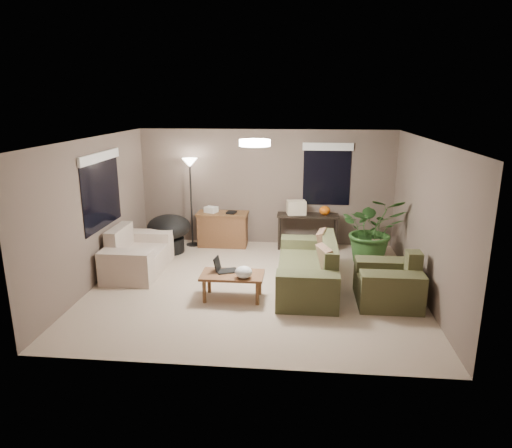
# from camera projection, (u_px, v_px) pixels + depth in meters

# --- Properties ---
(room_shell) EXTENTS (5.50, 5.50, 5.50)m
(room_shell) POSITION_uv_depth(u_px,v_px,m) (255.00, 216.00, 7.54)
(room_shell) COLOR tan
(room_shell) RESTS_ON ground
(main_sofa) EXTENTS (0.95, 2.20, 0.85)m
(main_sofa) POSITION_uv_depth(u_px,v_px,m) (309.00, 271.00, 7.75)
(main_sofa) COLOR #46482B
(main_sofa) RESTS_ON ground
(throw_pillows) EXTENTS (0.37, 1.39, 0.47)m
(throw_pillows) POSITION_uv_depth(u_px,v_px,m) (325.00, 251.00, 7.63)
(throw_pillows) COLOR #8C7251
(throw_pillows) RESTS_ON main_sofa
(loveseat) EXTENTS (0.90, 1.60, 0.85)m
(loveseat) POSITION_uv_depth(u_px,v_px,m) (137.00, 256.00, 8.45)
(loveseat) COLOR beige
(loveseat) RESTS_ON ground
(armchair) EXTENTS (0.95, 1.00, 0.85)m
(armchair) POSITION_uv_depth(u_px,v_px,m) (389.00, 284.00, 7.16)
(armchair) COLOR #46462A
(armchair) RESTS_ON ground
(coffee_table) EXTENTS (1.00, 0.55, 0.42)m
(coffee_table) POSITION_uv_depth(u_px,v_px,m) (232.00, 278.00, 7.28)
(coffee_table) COLOR brown
(coffee_table) RESTS_ON ground
(laptop) EXTENTS (0.40, 0.34, 0.24)m
(laptop) POSITION_uv_depth(u_px,v_px,m) (223.00, 268.00, 7.36)
(laptop) COLOR black
(laptop) RESTS_ON coffee_table
(plastic_bag) EXTENTS (0.32, 0.30, 0.19)m
(plastic_bag) POSITION_uv_depth(u_px,v_px,m) (244.00, 272.00, 7.07)
(plastic_bag) COLOR white
(plastic_bag) RESTS_ON coffee_table
(desk) EXTENTS (1.10, 0.50, 0.75)m
(desk) POSITION_uv_depth(u_px,v_px,m) (223.00, 229.00, 9.93)
(desk) COLOR brown
(desk) RESTS_ON ground
(desk_papers) EXTENTS (0.71, 0.32, 0.12)m
(desk_papers) POSITION_uv_depth(u_px,v_px,m) (215.00, 210.00, 9.82)
(desk_papers) COLOR silver
(desk_papers) RESTS_ON desk
(console_table) EXTENTS (1.30, 0.40, 0.75)m
(console_table) POSITION_uv_depth(u_px,v_px,m) (308.00, 229.00, 9.75)
(console_table) COLOR black
(console_table) RESTS_ON ground
(pumpkin) EXTENTS (0.27, 0.27, 0.19)m
(pumpkin) POSITION_uv_depth(u_px,v_px,m) (325.00, 210.00, 9.61)
(pumpkin) COLOR orange
(pumpkin) RESTS_ON console_table
(cardboard_box) EXTENTS (0.43, 0.35, 0.29)m
(cardboard_box) POSITION_uv_depth(u_px,v_px,m) (296.00, 208.00, 9.65)
(cardboard_box) COLOR beige
(cardboard_box) RESTS_ON console_table
(papasan_chair) EXTENTS (1.18, 1.18, 0.80)m
(papasan_chair) POSITION_uv_depth(u_px,v_px,m) (169.00, 231.00, 9.49)
(papasan_chair) COLOR black
(papasan_chair) RESTS_ON ground
(floor_lamp) EXTENTS (0.32, 0.32, 1.91)m
(floor_lamp) POSITION_uv_depth(u_px,v_px,m) (190.00, 173.00, 9.66)
(floor_lamp) COLOR black
(floor_lamp) RESTS_ON ground
(ceiling_fixture) EXTENTS (0.50, 0.50, 0.10)m
(ceiling_fixture) POSITION_uv_depth(u_px,v_px,m) (255.00, 143.00, 7.23)
(ceiling_fixture) COLOR white
(ceiling_fixture) RESTS_ON room_shell
(houseplant) EXTENTS (1.21, 1.34, 1.04)m
(houseplant) POSITION_uv_depth(u_px,v_px,m) (372.00, 237.00, 8.87)
(houseplant) COLOR #2D5923
(houseplant) RESTS_ON ground
(cat_scratching_post) EXTENTS (0.32, 0.32, 0.50)m
(cat_scratching_post) POSITION_uv_depth(u_px,v_px,m) (378.00, 255.00, 8.78)
(cat_scratching_post) COLOR tan
(cat_scratching_post) RESTS_ON ground
(window_left) EXTENTS (0.05, 1.56, 1.33)m
(window_left) POSITION_uv_depth(u_px,v_px,m) (101.00, 178.00, 7.94)
(window_left) COLOR black
(window_left) RESTS_ON room_shell
(window_back) EXTENTS (1.06, 0.05, 1.33)m
(window_back) POSITION_uv_depth(u_px,v_px,m) (327.00, 164.00, 9.66)
(window_back) COLOR black
(window_back) RESTS_ON room_shell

